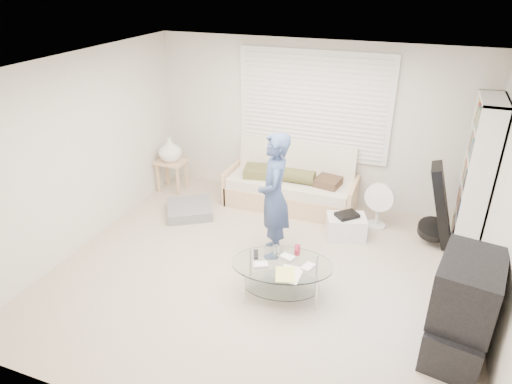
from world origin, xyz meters
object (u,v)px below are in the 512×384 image
at_px(bookshelf, 477,175).
at_px(tv_unit, 463,308).
at_px(futon_sofa, 291,186).
at_px(coffee_table, 282,270).

bearing_deg(bookshelf, tv_unit, -93.32).
height_order(futon_sofa, bookshelf, bookshelf).
bearing_deg(futon_sofa, tv_unit, -44.54).
bearing_deg(coffee_table, bookshelf, 44.78).
bearing_deg(tv_unit, coffee_table, 173.91).
bearing_deg(coffee_table, tv_unit, -6.09).
height_order(futon_sofa, tv_unit, tv_unit).
bearing_deg(tv_unit, bookshelf, 86.68).
distance_m(futon_sofa, tv_unit, 3.37).
xyz_separation_m(futon_sofa, bookshelf, (2.52, -0.20, 0.68)).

